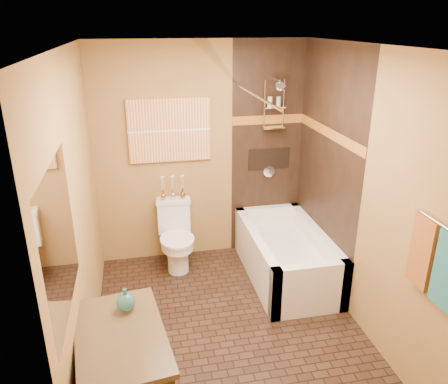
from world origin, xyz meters
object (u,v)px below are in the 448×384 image
object	(u,v)px
vanity	(124,382)
sunset_painting	(169,130)
bathtub	(286,259)
toilet	(176,236)

from	to	relation	value
vanity	sunset_painting	bearing A→B (deg)	69.09
bathtub	toilet	size ratio (longest dim) A/B	1.95
bathtub	toilet	distance (m)	1.26
bathtub	sunset_painting	bearing A→B (deg)	147.90
vanity	toilet	bearing A→B (deg)	67.50
vanity	bathtub	bearing A→B (deg)	36.18
bathtub	vanity	bearing A→B (deg)	-136.43
toilet	bathtub	bearing A→B (deg)	-16.65
sunset_painting	bathtub	world-z (taller)	sunset_painting
sunset_painting	toilet	world-z (taller)	sunset_painting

